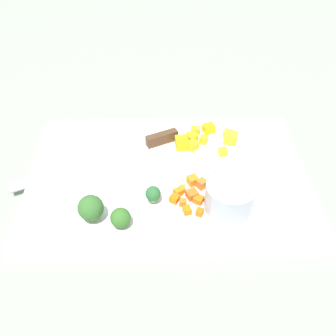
{
  "coord_description": "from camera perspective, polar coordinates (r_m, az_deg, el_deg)",
  "views": [
    {
      "loc": [
        0.01,
        0.5,
        0.48
      ],
      "look_at": [
        0.0,
        0.0,
        0.02
      ],
      "focal_mm": 40.9,
      "sensor_mm": 36.0,
      "label": 1
    }
  ],
  "objects": [
    {
      "name": "carrot_dice_5",
      "position": [
        0.66,
        8.02,
        -2.34
      ],
      "size": [
        0.01,
        0.01,
        0.01
      ],
      "primitive_type": "cube",
      "rotation": [
        0.0,
        0.0,
        1.58
      ],
      "color": "orange",
      "rests_on": "cutting_board"
    },
    {
      "name": "carrot_dice_4",
      "position": [
        0.62,
        2.2,
        -5.18
      ],
      "size": [
        0.01,
        0.01,
        0.01
      ],
      "primitive_type": "cube",
      "rotation": [
        0.0,
        0.0,
        1.39
      ],
      "color": "orange",
      "rests_on": "cutting_board"
    },
    {
      "name": "carrot_dice_2",
      "position": [
        0.61,
        4.74,
        -6.59
      ],
      "size": [
        0.01,
        0.01,
        0.01
      ],
      "primitive_type": "cube",
      "rotation": [
        0.0,
        0.0,
        1.15
      ],
      "color": "orange",
      "rests_on": "cutting_board"
    },
    {
      "name": "pepper_dice_0",
      "position": [
        0.75,
        9.34,
        4.45
      ],
      "size": [
        0.03,
        0.03,
        0.02
      ],
      "primitive_type": "cube",
      "rotation": [
        0.0,
        0.0,
        2.8
      ],
      "color": "yellow",
      "rests_on": "cutting_board"
    },
    {
      "name": "broccoli_floret_2",
      "position": [
        0.62,
        -2.24,
        -3.89
      ],
      "size": [
        0.03,
        0.03,
        0.03
      ],
      "color": "#92C160",
      "rests_on": "cutting_board"
    },
    {
      "name": "pepper_dice_3",
      "position": [
        0.73,
        2.04,
        3.76
      ],
      "size": [
        0.02,
        0.03,
        0.02
      ],
      "primitive_type": "cube",
      "rotation": [
        0.0,
        0.0,
        0.11
      ],
      "color": "yellow",
      "rests_on": "cutting_board"
    },
    {
      "name": "carrot_dice_11",
      "position": [
        0.66,
        6.93,
        -2.39
      ],
      "size": [
        0.02,
        0.01,
        0.01
      ],
      "primitive_type": "cube",
      "rotation": [
        0.0,
        0.0,
        0.17
      ],
      "color": "orange",
      "rests_on": "cutting_board"
    },
    {
      "name": "carrot_dice_12",
      "position": [
        0.61,
        2.85,
        -6.28
      ],
      "size": [
        0.01,
        0.02,
        0.01
      ],
      "primitive_type": "cube",
      "rotation": [
        0.0,
        0.0,
        0.24
      ],
      "color": "orange",
      "rests_on": "cutting_board"
    },
    {
      "name": "chef_knife",
      "position": [
        0.72,
        -5.81,
        2.8
      ],
      "size": [
        0.3,
        0.15,
        0.02
      ],
      "rotation": [
        0.0,
        0.0,
        0.43
      ],
      "color": "silver",
      "rests_on": "cutting_board"
    },
    {
      "name": "carrot_dice_7",
      "position": [
        0.67,
        7.33,
        -1.35
      ],
      "size": [
        0.02,
        0.02,
        0.01
      ],
      "primitive_type": "cube",
      "rotation": [
        0.0,
        0.0,
        1.31
      ],
      "color": "orange",
      "rests_on": "cutting_board"
    },
    {
      "name": "pepper_dice_2",
      "position": [
        0.77,
        4.09,
        5.63
      ],
      "size": [
        0.02,
        0.02,
        0.01
      ],
      "primitive_type": "cube",
      "rotation": [
        0.0,
        0.0,
        3.01
      ],
      "color": "yellow",
      "rests_on": "cutting_board"
    },
    {
      "name": "broccoli_floret_1",
      "position": [
        0.6,
        -11.44,
        -5.88
      ],
      "size": [
        0.04,
        0.04,
        0.05
      ],
      "color": "#94AD64",
      "rests_on": "cutting_board"
    },
    {
      "name": "pepper_dice_8",
      "position": [
        0.75,
        3.58,
        4.64
      ],
      "size": [
        0.02,
        0.03,
        0.01
      ],
      "primitive_type": "cube",
      "rotation": [
        0.0,
        0.0,
        1.96
      ],
      "color": "yellow",
      "rests_on": "cutting_board"
    },
    {
      "name": "carrot_dice_10",
      "position": [
        0.66,
        3.7,
        -1.85
      ],
      "size": [
        0.02,
        0.02,
        0.01
      ],
      "primitive_type": "cube",
      "rotation": [
        0.0,
        0.0,
        0.45
      ],
      "color": "orange",
      "rests_on": "cutting_board"
    },
    {
      "name": "ground_plane",
      "position": [
        0.69,
        0.0,
        -1.35
      ],
      "size": [
        4.0,
        4.0,
        0.0
      ],
      "primitive_type": "plane",
      "color": "#919C8A"
    },
    {
      "name": "cutting_board",
      "position": [
        0.68,
        0.0,
        -0.99
      ],
      "size": [
        0.49,
        0.33,
        0.01
      ],
      "primitive_type": "cube",
      "color": "white",
      "rests_on": "ground_plane"
    },
    {
      "name": "prep_bowl",
      "position": [
        0.61,
        9.22,
        -4.29
      ],
      "size": [
        0.08,
        0.08,
        0.05
      ],
      "primitive_type": "cylinder",
      "color": "#B1BBC6",
      "rests_on": "cutting_board"
    },
    {
      "name": "pepper_dice_4",
      "position": [
        0.72,
        8.18,
        2.41
      ],
      "size": [
        0.02,
        0.02,
        0.01
      ],
      "primitive_type": "cube",
      "rotation": [
        0.0,
        0.0,
        1.76
      ],
      "color": "yellow",
      "rests_on": "cutting_board"
    },
    {
      "name": "pepper_dice_5",
      "position": [
        0.77,
        8.94,
        5.12
      ],
      "size": [
        0.02,
        0.02,
        0.01
      ],
      "primitive_type": "cube",
      "rotation": [
        0.0,
        0.0,
        2.76
      ],
      "color": "yellow",
      "rests_on": "cutting_board"
    },
    {
      "name": "carrot_dice_3",
      "position": [
        0.63,
        0.99,
        -4.57
      ],
      "size": [
        0.02,
        0.02,
        0.01
      ],
      "primitive_type": "cube",
      "rotation": [
        0.0,
        0.0,
        1.03
      ],
      "color": "orange",
      "rests_on": "cutting_board"
    },
    {
      "name": "pepper_dice_6",
      "position": [
        0.77,
        6.08,
        5.89
      ],
      "size": [
        0.03,
        0.02,
        0.02
      ],
      "primitive_type": "cube",
      "rotation": [
        0.0,
        0.0,
        1.9
      ],
      "color": "yellow",
      "rests_on": "cutting_board"
    },
    {
      "name": "carrot_dice_1",
      "position": [
        0.64,
        1.51,
        -3.62
      ],
      "size": [
        0.02,
        0.02,
        0.01
      ],
      "primitive_type": "cube",
      "rotation": [
        0.0,
        0.0,
        2.1
      ],
      "color": "orange",
      "rests_on": "cutting_board"
    },
    {
      "name": "carrot_dice_6",
      "position": [
        0.63,
        3.6,
        -3.96
      ],
      "size": [
        0.02,
        0.02,
        0.01
      ],
      "primitive_type": "cube",
      "rotation": [
        0.0,
        0.0,
        0.42
      ],
      "color": "orange",
      "rests_on": "cutting_board"
    },
    {
      "name": "pepper_dice_7",
      "position": [
        0.74,
        5.33,
        4.22
      ],
      "size": [
        0.02,
        0.02,
        0.01
      ],
      "primitive_type": "cube",
      "rotation": [
        0.0,
        0.0,
        2.76
      ],
      "color": "yellow",
      "rests_on": "cutting_board"
    },
    {
      "name": "broccoli_floret_0",
      "position": [
        0.59,
        -7.08,
        -7.41
      ],
      "size": [
        0.03,
        0.03,
        0.03
      ],
      "color": "#93B15A",
      "rests_on": "cutting_board"
    },
    {
      "name": "carrot_dice_8",
      "position": [
        0.65,
        5.04,
        -2.37
      ],
      "size": [
        0.02,
        0.02,
        0.02
      ],
      "primitive_type": "cube",
      "rotation": [
        0.0,
        0.0,
        2.23
      ],
      "color": "orange",
      "rests_on": "cutting_board"
    },
    {
      "name": "pepper_dice_1",
      "position": [
        0.73,
        3.68,
        3.37
      ],
      "size": [
        0.03,
        0.03,
        0.02
      ],
      "primitive_type": "cube",
      "rotation": [
        0.0,
        0.0,
        2.3
      ],
      "color": "yellow",
      "rests_on": "cutting_board"
    },
    {
      "name": "carrot_dice_0",
      "position": [
        0.64,
        2.17,
        -3.11
      ],
      "size": [
        0.01,
        0.01,
        0.01
      ],
      "primitive_type": "cube",
      "rotation": [
        0.0,
        0.0,
        0.08
      ],
      "color": "orange",
      "rests_on": "cutting_board"
    },
    {
      "name": "carrot_dice_9",
      "position": [
        0.63,
        4.55,
        -4.74
      ],
      "size": [
        0.02,
        0.02,
        0.01
      ],
      "primitive_type": "cube",
      "rotation": [
        0.0,
        0.0,
        1.07
      ],
      "color": "orange",
      "rests_on": "cutting_board"
    }
  ]
}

